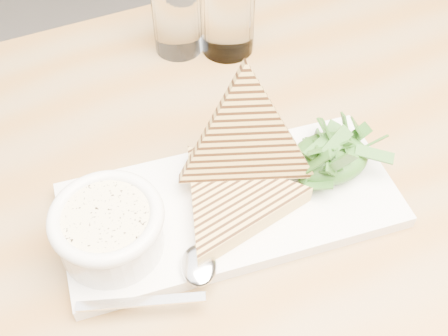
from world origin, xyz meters
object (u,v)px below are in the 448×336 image
object	(u,v)px
glass_near	(177,17)
table_top	(260,198)
soup_bowl	(110,233)
glass_far	(228,14)
platter	(231,205)

from	to	relation	value
glass_near	table_top	bearing A→B (deg)	-88.59
soup_bowl	glass_near	distance (m)	0.35
glass_far	glass_near	bearing A→B (deg)	157.96
table_top	platter	size ratio (longest dim) A/B	3.29
platter	glass_far	size ratio (longest dim) A/B	3.21
table_top	soup_bowl	world-z (taller)	soup_bowl
table_top	glass_far	world-z (taller)	glass_far
platter	glass_near	size ratio (longest dim) A/B	3.52
glass_far	table_top	bearing A→B (deg)	-102.88
soup_bowl	glass_near	world-z (taller)	glass_near
soup_bowl	glass_far	size ratio (longest dim) A/B	0.93
table_top	glass_far	distance (m)	0.27
soup_bowl	glass_far	world-z (taller)	glass_far
soup_bowl	glass_far	bearing A→B (deg)	49.75
platter	glass_near	distance (m)	0.30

